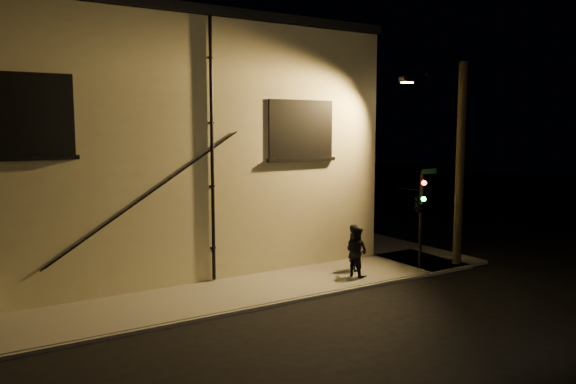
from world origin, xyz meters
TOP-DOWN VIEW (x-y plane):
  - ground at (0.00, 0.00)m, footprint 90.00×90.00m
  - sidewalk at (1.22, 4.39)m, footprint 21.00×16.00m
  - building at (-3.00, 8.99)m, footprint 16.20×12.23m
  - pedestrian_a at (2.86, 1.53)m, footprint 0.49×0.65m
  - pedestrian_b at (2.47, 0.93)m, footprint 0.78×0.92m
  - traffic_signal at (4.95, 0.58)m, footprint 1.21×2.04m
  - streetlamp_pole at (6.57, 0.38)m, footprint 2.03×1.39m

SIDE VIEW (x-z plane):
  - ground at x=0.00m, z-range 0.00..0.00m
  - sidewalk at x=1.22m, z-range 0.00..0.12m
  - pedestrian_a at x=2.86m, z-range 0.12..1.74m
  - pedestrian_b at x=2.47m, z-range 0.12..1.78m
  - traffic_signal at x=4.95m, z-range 0.72..4.21m
  - streetlamp_pole at x=6.57m, z-range 0.22..7.56m
  - building at x=-3.00m, z-range 0.00..8.80m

